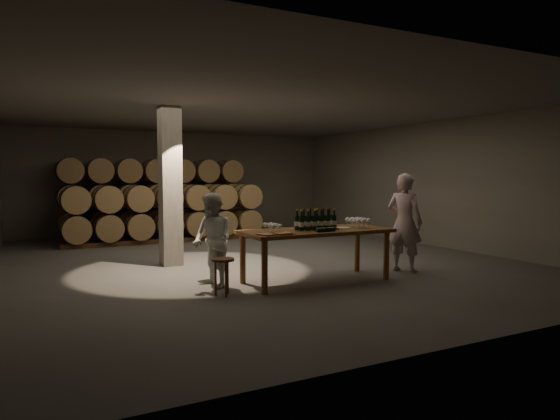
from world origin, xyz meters
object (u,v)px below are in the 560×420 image
tasting_table (316,236)px  bottle_cluster (316,222)px  stool (223,265)px  person_woman (213,240)px  person_man (405,223)px  plate (342,228)px  notebook_near (282,234)px

tasting_table → bottle_cluster: (-0.01, -0.01, 0.23)m
tasting_table → stool: tasting_table is taller
tasting_table → person_woman: 1.77m
tasting_table → person_man: bearing=0.4°
plate → stool: plate is taller
bottle_cluster → stool: bearing=-173.2°
person_man → person_woman: 3.72m
plate → notebook_near: (-1.35, -0.33, 0.01)m
person_woman → plate: bearing=66.5°
bottle_cluster → stool: (-1.77, -0.21, -0.56)m
tasting_table → notebook_near: 0.94m
tasting_table → plate: 0.52m
notebook_near → stool: (-0.93, 0.17, -0.45)m
plate → bottle_cluster: bearing=174.4°
bottle_cluster → notebook_near: bearing=-155.6°
tasting_table → notebook_near: notebook_near is taller
person_man → stool: bearing=67.2°
person_woman → tasting_table: bearing=65.2°
plate → person_man: bearing=2.9°
tasting_table → stool: (-1.78, -0.22, -0.33)m
person_woman → bottle_cluster: bearing=64.8°
stool → plate: bearing=4.0°
plate → person_man: 1.47m
stool → person_man: (3.75, 0.23, 0.47)m
tasting_table → person_woman: (-1.73, 0.39, -0.02)m
tasting_table → person_man: person_man is taller
stool → notebook_near: bearing=-10.3°
plate → stool: 2.33m
stool → person_woman: (0.05, 0.61, 0.31)m
plate → notebook_near: notebook_near is taller
notebook_near → person_woman: size_ratio=0.17×
tasting_table → bottle_cluster: size_ratio=3.52×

